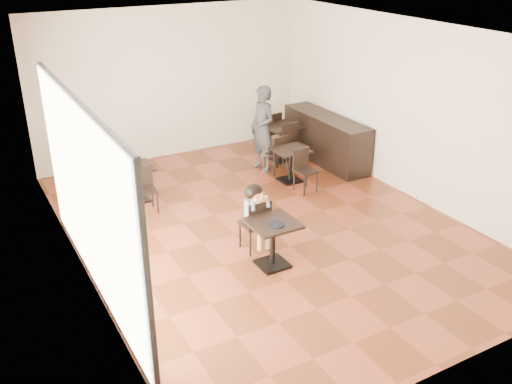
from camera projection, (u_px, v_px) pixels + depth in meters
floor at (265, 226)px, 9.63m from camera, size 6.00×8.00×0.01m
ceiling at (267, 32)px, 8.31m from camera, size 6.00×8.00×0.01m
wall_back at (172, 83)px, 12.15m from camera, size 6.00×0.01×3.20m
wall_front at (464, 248)px, 5.79m from camera, size 6.00×0.01×3.20m
wall_left at (73, 172)px, 7.63m from camera, size 0.01×8.00×3.20m
wall_right at (409, 110)px, 10.30m from camera, size 0.01×8.00×3.20m
storefront_window at (86, 199)px, 7.33m from camera, size 0.04×4.50×2.60m
child_table at (273, 244)px, 8.35m from camera, size 0.68×0.68×0.72m
child_chair at (254, 224)px, 8.76m from camera, size 0.39×0.39×0.87m
child at (254, 218)px, 8.71m from camera, size 0.39×0.55×1.09m
plate at (277, 224)px, 8.12m from camera, size 0.24×0.24×0.01m
pizza_slice at (261, 199)px, 8.40m from camera, size 0.25×0.20×0.06m
adult_patron at (262, 129)px, 11.59m from camera, size 0.49×0.69×1.77m
cafe_table_mid at (290, 165)px, 11.24m from camera, size 0.71×0.71×0.68m
cafe_table_left at (136, 183)px, 10.43m from camera, size 0.67×0.67×0.68m
cafe_table_back at (281, 142)px, 12.32m from camera, size 0.80×0.80×0.77m
chair_mid_a at (276, 153)px, 11.65m from camera, size 0.40×0.40×0.81m
chair_mid_b at (306, 171)px, 10.78m from camera, size 0.40×0.40×0.81m
chair_left_a at (126, 170)px, 10.84m from camera, size 0.38×0.38×0.81m
chair_left_b at (146, 191)px, 9.96m from camera, size 0.38×0.38×0.81m
chair_back_a at (269, 132)px, 12.73m from camera, size 0.46×0.46×0.93m
chair_back_b at (295, 147)px, 11.85m from camera, size 0.46×0.46×0.93m
service_counter at (326, 139)px, 12.19m from camera, size 0.60×2.40×1.00m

